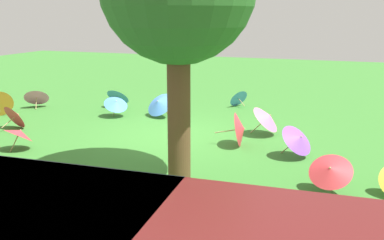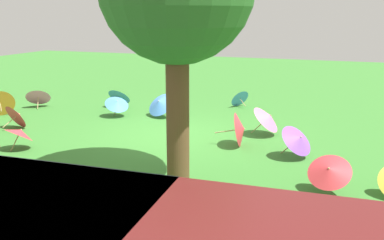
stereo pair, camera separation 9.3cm
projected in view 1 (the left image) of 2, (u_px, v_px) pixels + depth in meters
The scene contains 12 objects.
ground at pixel (171, 136), 10.88m from camera, with size 40.00×40.00×0.00m, color #387A2D.
parasol_red_0 at pixel (330, 170), 7.32m from camera, with size 0.88×0.82×0.72m.
parasol_red_1 at pixel (19, 133), 9.71m from camera, with size 0.88×0.87×0.65m.
parasol_red_2 at pixel (16, 116), 11.54m from camera, with size 0.85×0.78×0.71m.
parasol_blue_0 at pixel (238, 98), 14.25m from camera, with size 0.75×0.78×0.61m.
parasol_pink_1 at pixel (268, 118), 10.84m from camera, with size 0.86×0.90×0.83m.
parasol_purple_0 at pixel (299, 139), 9.13m from camera, with size 0.94×0.99×0.77m.
parasol_blue_1 at pixel (116, 103), 12.77m from camera, with size 0.98×0.99×0.69m.
parasol_red_4 at pixel (241, 129), 9.98m from camera, with size 0.84×0.86×0.83m.
parasol_pink_3 at pixel (37, 96), 14.12m from camera, with size 1.02×0.98×0.71m.
parasol_blue_2 at pixel (119, 95), 14.15m from camera, with size 0.82×0.76×0.73m.
parasol_blue_3 at pixel (159, 103), 12.75m from camera, with size 1.09×1.04×0.81m.
Camera 1 is at (-4.02, 9.66, 3.08)m, focal length 39.48 mm.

